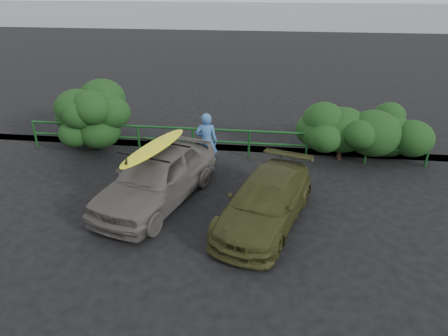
# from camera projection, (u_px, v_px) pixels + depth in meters

# --- Properties ---
(ground) EXTENTS (80.00, 80.00, 0.00)m
(ground) POSITION_uv_depth(u_px,v_px,m) (194.00, 239.00, 9.87)
(ground) COLOR black
(ocean) EXTENTS (200.00, 200.00, 0.00)m
(ocean) POSITION_uv_depth(u_px,v_px,m) (266.00, 15.00, 63.36)
(ocean) COLOR #536266
(ocean) RESTS_ON ground
(guardrail) EXTENTS (14.00, 0.08, 1.04)m
(guardrail) POSITION_uv_depth(u_px,v_px,m) (221.00, 143.00, 14.10)
(guardrail) COLOR #164D1D
(guardrail) RESTS_ON ground
(shrub_left) EXTENTS (3.20, 2.40, 2.10)m
(shrub_left) POSITION_uv_depth(u_px,v_px,m) (94.00, 119.00, 14.75)
(shrub_left) COLOR #1A4017
(shrub_left) RESTS_ON ground
(shrub_right) EXTENTS (3.20, 2.40, 1.98)m
(shrub_right) POSITION_uv_depth(u_px,v_px,m) (366.00, 131.00, 13.79)
(shrub_right) COLOR #1A4017
(shrub_right) RESTS_ON ground
(sedan) EXTENTS (3.11, 4.96, 1.57)m
(sedan) POSITION_uv_depth(u_px,v_px,m) (157.00, 176.00, 11.19)
(sedan) COLOR #5E5954
(sedan) RESTS_ON ground
(olive_vehicle) EXTENTS (2.91, 4.56, 1.23)m
(olive_vehicle) POSITION_uv_depth(u_px,v_px,m) (265.00, 201.00, 10.29)
(olive_vehicle) COLOR #393C1A
(olive_vehicle) RESTS_ON ground
(man) EXTENTS (0.74, 0.51, 1.95)m
(man) POSITION_uv_depth(u_px,v_px,m) (207.00, 142.00, 12.98)
(man) COLOR #3B6EB2
(man) RESTS_ON ground
(roof_rack) EXTENTS (1.88, 1.56, 0.05)m
(roof_rack) POSITION_uv_depth(u_px,v_px,m) (154.00, 150.00, 10.83)
(roof_rack) COLOR black
(roof_rack) RESTS_ON sedan
(surfboard) EXTENTS (1.45, 3.04, 0.09)m
(surfboard) POSITION_uv_depth(u_px,v_px,m) (154.00, 147.00, 10.80)
(surfboard) COLOR yellow
(surfboard) RESTS_ON roof_rack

